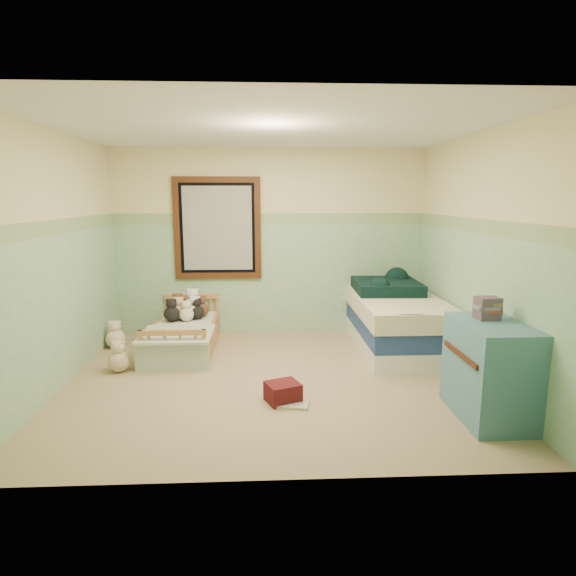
{
  "coord_description": "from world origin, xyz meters",
  "views": [
    {
      "loc": [
        -0.06,
        -4.68,
        1.86
      ],
      "look_at": [
        0.18,
        0.35,
        0.9
      ],
      "focal_mm": 29.68,
      "sensor_mm": 36.0,
      "label": 1
    }
  ],
  "objects_px": {
    "twin_bed_frame": "(395,339)",
    "plush_floor_cream": "(115,339)",
    "plush_floor_tan": "(119,361)",
    "dresser": "(490,371)",
    "toddler_bed_frame": "(184,342)",
    "floor_book": "(294,404)",
    "red_pillow": "(283,392)"
  },
  "relations": [
    {
      "from": "toddler_bed_frame",
      "to": "plush_floor_tan",
      "type": "xyz_separation_m",
      "value": [
        -0.57,
        -0.75,
        0.02
      ]
    },
    {
      "from": "twin_bed_frame",
      "to": "dresser",
      "type": "distance_m",
      "value": 1.98
    },
    {
      "from": "plush_floor_tan",
      "to": "dresser",
      "type": "relative_size",
      "value": 0.28
    },
    {
      "from": "twin_bed_frame",
      "to": "red_pillow",
      "type": "bearing_deg",
      "value": -133.49
    },
    {
      "from": "toddler_bed_frame",
      "to": "plush_floor_cream",
      "type": "height_order",
      "value": "plush_floor_cream"
    },
    {
      "from": "dresser",
      "to": "plush_floor_tan",
      "type": "bearing_deg",
      "value": 160.32
    },
    {
      "from": "toddler_bed_frame",
      "to": "red_pillow",
      "type": "relative_size",
      "value": 5.11
    },
    {
      "from": "twin_bed_frame",
      "to": "plush_floor_cream",
      "type": "bearing_deg",
      "value": 177.28
    },
    {
      "from": "plush_floor_cream",
      "to": "twin_bed_frame",
      "type": "bearing_deg",
      "value": -2.72
    },
    {
      "from": "plush_floor_cream",
      "to": "twin_bed_frame",
      "type": "xyz_separation_m",
      "value": [
        3.5,
        -0.17,
        -0.01
      ]
    },
    {
      "from": "plush_floor_tan",
      "to": "red_pillow",
      "type": "height_order",
      "value": "plush_floor_tan"
    },
    {
      "from": "toddler_bed_frame",
      "to": "dresser",
      "type": "bearing_deg",
      "value": -34.45
    },
    {
      "from": "toddler_bed_frame",
      "to": "dresser",
      "type": "xyz_separation_m",
      "value": [
        2.91,
        -2.0,
        0.32
      ]
    },
    {
      "from": "dresser",
      "to": "floor_book",
      "type": "relative_size",
      "value": 3.01
    },
    {
      "from": "toddler_bed_frame",
      "to": "dresser",
      "type": "height_order",
      "value": "dresser"
    },
    {
      "from": "plush_floor_cream",
      "to": "twin_bed_frame",
      "type": "relative_size",
      "value": 0.13
    },
    {
      "from": "plush_floor_cream",
      "to": "toddler_bed_frame",
      "type": "bearing_deg",
      "value": -6.67
    },
    {
      "from": "toddler_bed_frame",
      "to": "dresser",
      "type": "distance_m",
      "value": 3.54
    },
    {
      "from": "plush_floor_tan",
      "to": "twin_bed_frame",
      "type": "bearing_deg",
      "value": 12.08
    },
    {
      "from": "red_pillow",
      "to": "floor_book",
      "type": "height_order",
      "value": "red_pillow"
    },
    {
      "from": "plush_floor_tan",
      "to": "dresser",
      "type": "height_order",
      "value": "dresser"
    },
    {
      "from": "dresser",
      "to": "red_pillow",
      "type": "height_order",
      "value": "dresser"
    },
    {
      "from": "twin_bed_frame",
      "to": "red_pillow",
      "type": "relative_size",
      "value": 6.52
    },
    {
      "from": "plush_floor_tan",
      "to": "red_pillow",
      "type": "xyz_separation_m",
      "value": [
        1.74,
        -0.86,
        -0.03
      ]
    },
    {
      "from": "twin_bed_frame",
      "to": "red_pillow",
      "type": "distance_m",
      "value": 2.12
    },
    {
      "from": "toddler_bed_frame",
      "to": "twin_bed_frame",
      "type": "distance_m",
      "value": 2.63
    },
    {
      "from": "twin_bed_frame",
      "to": "dresser",
      "type": "height_order",
      "value": "dresser"
    },
    {
      "from": "plush_floor_cream",
      "to": "floor_book",
      "type": "xyz_separation_m",
      "value": [
        2.13,
        -1.79,
        -0.11
      ]
    },
    {
      "from": "toddler_bed_frame",
      "to": "twin_bed_frame",
      "type": "height_order",
      "value": "twin_bed_frame"
    },
    {
      "from": "plush_floor_cream",
      "to": "dresser",
      "type": "bearing_deg",
      "value": -29.03
    },
    {
      "from": "twin_bed_frame",
      "to": "floor_book",
      "type": "bearing_deg",
      "value": -130.07
    },
    {
      "from": "plush_floor_tan",
      "to": "floor_book",
      "type": "bearing_deg",
      "value": -27.11
    }
  ]
}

